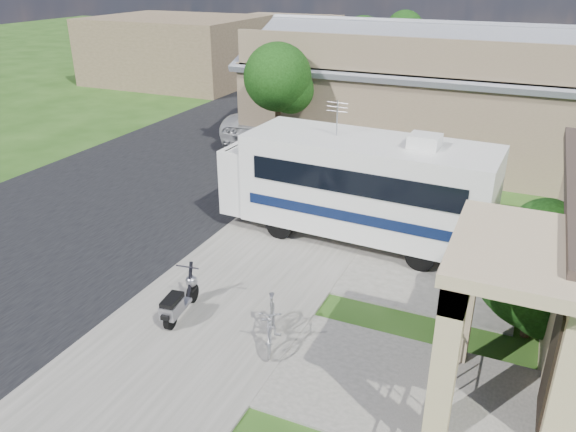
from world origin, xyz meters
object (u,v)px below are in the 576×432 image
at_px(van, 315,84).
at_px(bicycle, 271,324).
at_px(scooter, 179,301).
at_px(shrub, 542,269).
at_px(pickup_truck, 275,116).
at_px(motorhome, 357,184).
at_px(garden_hose, 435,371).

bearing_deg(van, bicycle, -70.09).
relative_size(scooter, van, 0.23).
bearing_deg(scooter, shrub, 12.35).
relative_size(shrub, scooter, 1.99).
relative_size(shrub, pickup_truck, 0.47).
bearing_deg(van, scooter, -75.59).
bearing_deg(bicycle, van, 87.61).
bearing_deg(scooter, motorhome, 60.17).
bearing_deg(shrub, van, 123.28).
bearing_deg(pickup_truck, scooter, 99.42).
bearing_deg(scooter, van, 96.38).
bearing_deg(scooter, garden_hose, -2.98).
height_order(shrub, bicycle, shrub).
xyz_separation_m(motorhome, pickup_truck, (-6.40, 8.35, -0.71)).
xyz_separation_m(pickup_truck, garden_hose, (9.54, -13.26, -0.81)).
relative_size(scooter, garden_hose, 3.99).
relative_size(pickup_truck, garden_hose, 16.93).
bearing_deg(garden_hose, van, 117.24).
xyz_separation_m(motorhome, van, (-7.29, 15.36, -0.64)).
relative_size(shrub, bicycle, 1.89).
bearing_deg(scooter, pickup_truck, 99.62).
bearing_deg(garden_hose, pickup_truck, 125.73).
relative_size(scooter, bicycle, 0.95).
height_order(motorhome, bicycle, motorhome).
xyz_separation_m(van, garden_hose, (10.44, -20.27, -0.88)).
bearing_deg(bicycle, shrub, 5.91).
relative_size(motorhome, scooter, 4.89).
relative_size(motorhome, bicycle, 4.63).
distance_m(scooter, van, 21.31).
distance_m(scooter, bicycle, 2.16).
height_order(scooter, bicycle, scooter).
xyz_separation_m(scooter, pickup_truck, (-4.20, 13.68, 0.44)).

